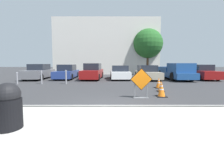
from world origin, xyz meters
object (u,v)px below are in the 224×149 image
at_px(traffic_cone_third, 158,83).
at_px(bollard_second, 41,77).
at_px(traffic_cone_nearest, 161,89).
at_px(parked_car_nearest, 38,72).
at_px(parked_car_fourth, 119,73).
at_px(parked_car_sixth, 201,72).
at_px(parked_car_third, 92,72).
at_px(bollard_nearest, 65,77).
at_px(road_closed_sign, 141,82).
at_px(bollard_third, 16,78).
at_px(traffic_cone_second, 160,86).
at_px(parked_car_fifth, 146,73).
at_px(trash_bin, 7,106).
at_px(pickup_truck, 175,72).
at_px(parked_car_second, 66,72).

xyz_separation_m(traffic_cone_third, bollard_second, (-8.52, 1.82, 0.22)).
distance_m(traffic_cone_nearest, parked_car_nearest, 12.88).
relative_size(parked_car_fourth, parked_car_sixth, 0.95).
xyz_separation_m(parked_car_third, bollard_nearest, (-1.59, -3.69, -0.15)).
bearing_deg(parked_car_third, road_closed_sign, 114.66).
bearing_deg(bollard_third, parked_car_fourth, 24.73).
relative_size(road_closed_sign, traffic_cone_third, 2.02).
relative_size(road_closed_sign, parked_car_third, 0.32).
distance_m(traffic_cone_second, parked_car_third, 8.26).
relative_size(traffic_cone_third, parked_car_fifth, 0.15).
distance_m(bollard_second, bollard_third, 1.90).
relative_size(traffic_cone_third, parked_car_fourth, 0.17).
xyz_separation_m(parked_car_fourth, trash_bin, (-3.15, -11.96, 0.03)).
xyz_separation_m(parked_car_fifth, bollard_third, (-10.92, -3.60, -0.15)).
distance_m(traffic_cone_second, trash_bin, 7.30).
distance_m(traffic_cone_nearest, bollard_nearest, 7.39).
relative_size(traffic_cone_nearest, parked_car_sixth, 0.17).
relative_size(pickup_truck, bollard_nearest, 4.98).
bearing_deg(parked_car_third, traffic_cone_nearest, 121.52).
relative_size(parked_car_nearest, bollard_second, 4.50).
bearing_deg(traffic_cone_nearest, bollard_nearest, 144.00).
bearing_deg(traffic_cone_second, road_closed_sign, -131.73).
xyz_separation_m(parked_car_second, trash_bin, (2.39, -12.38, -0.01)).
relative_size(traffic_cone_nearest, traffic_cone_third, 1.04).
relative_size(parked_car_fourth, bollard_second, 3.91).
bearing_deg(bollard_second, bollard_third, 180.00).
height_order(traffic_cone_nearest, bollard_second, bollard_second).
distance_m(traffic_cone_nearest, parked_car_fifth, 8.03).
bearing_deg(trash_bin, parked_car_third, 88.14).
bearing_deg(bollard_nearest, bollard_third, 180.00).
distance_m(parked_car_fourth, pickup_truck, 5.57).
distance_m(traffic_cone_third, parked_car_nearest, 12.00).
bearing_deg(parked_car_third, bollard_second, 49.50).
xyz_separation_m(parked_car_fourth, pickup_truck, (5.55, -0.53, 0.10)).
xyz_separation_m(road_closed_sign, parked_car_fifth, (2.21, 8.25, -0.11)).
xyz_separation_m(parked_car_second, bollard_nearest, (1.18, -4.18, -0.09)).
bearing_deg(bollard_nearest, trash_bin, -81.61).
distance_m(traffic_cone_nearest, trash_bin, 6.14).
bearing_deg(traffic_cone_nearest, parked_car_second, 130.02).
xyz_separation_m(traffic_cone_third, parked_car_sixth, (6.05, 5.42, 0.34)).
height_order(parked_car_fourth, trash_bin, parked_car_fourth).
xyz_separation_m(pickup_truck, bollard_third, (-13.70, -3.22, -0.24)).
distance_m(traffic_cone_nearest, traffic_cone_third, 2.61).
height_order(traffic_cone_second, parked_car_third, parked_car_third).
bearing_deg(road_closed_sign, traffic_cone_nearest, 16.44).
relative_size(pickup_truck, bollard_third, 5.82).
bearing_deg(bollard_nearest, road_closed_sign, -43.38).
distance_m(parked_car_fifth, bollard_nearest, 7.99).
height_order(parked_car_fifth, parked_car_sixth, parked_car_sixth).
bearing_deg(parked_car_fourth, traffic_cone_second, 104.81).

